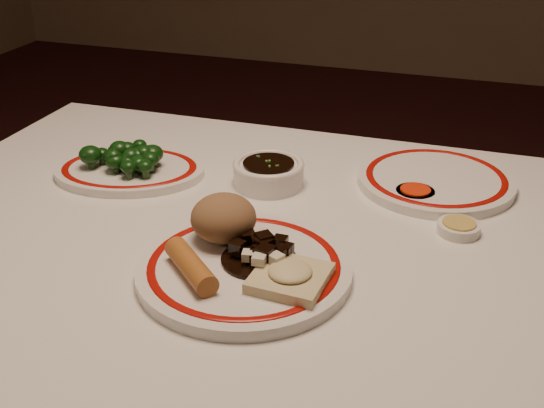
{
  "coord_description": "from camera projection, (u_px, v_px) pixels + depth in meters",
  "views": [
    {
      "loc": [
        0.31,
        -0.83,
        1.26
      ],
      "look_at": [
        0.03,
        0.02,
        0.8
      ],
      "focal_mm": 45.0,
      "sensor_mm": 36.0,
      "label": 1
    }
  ],
  "objects": [
    {
      "name": "far_plate",
      "position": [
        436.0,
        180.0,
        1.17
      ],
      "size": [
        0.32,
        0.32,
        0.02
      ],
      "color": "white",
      "rests_on": "dining_table"
    },
    {
      "name": "broccoli_plate",
      "position": [
        130.0,
        170.0,
        1.21
      ],
      "size": [
        0.31,
        0.28,
        0.02
      ],
      "color": "white",
      "rests_on": "dining_table"
    },
    {
      "name": "dining_table",
      "position": [
        251.0,
        288.0,
        1.06
      ],
      "size": [
        1.2,
        0.9,
        0.75
      ],
      "color": "white",
      "rests_on": "ground"
    },
    {
      "name": "stirfry_heap",
      "position": [
        262.0,
        252.0,
        0.92
      ],
      "size": [
        0.1,
        0.1,
        0.03
      ],
      "color": "black",
      "rests_on": "main_plate"
    },
    {
      "name": "rice_mound",
      "position": [
        223.0,
        218.0,
        0.96
      ],
      "size": [
        0.09,
        0.09,
        0.07
      ],
      "primitive_type": "ellipsoid",
      "color": "olive",
      "rests_on": "main_plate"
    },
    {
      "name": "mustard_dish",
      "position": [
        459.0,
        228.0,
        1.02
      ],
      "size": [
        0.06,
        0.06,
        0.02
      ],
      "color": "white",
      "rests_on": "dining_table"
    },
    {
      "name": "spring_roll",
      "position": [
        191.0,
        266.0,
        0.88
      ],
      "size": [
        0.1,
        0.1,
        0.03
      ],
      "primitive_type": "cylinder",
      "rotation": [
        1.57,
        0.0,
        0.81
      ],
      "color": "#B46D2C",
      "rests_on": "main_plate"
    },
    {
      "name": "sweet_sour_dish",
      "position": [
        415.0,
        194.0,
        1.12
      ],
      "size": [
        0.06,
        0.06,
        0.02
      ],
      "color": "white",
      "rests_on": "dining_table"
    },
    {
      "name": "soy_bowl",
      "position": [
        269.0,
        174.0,
        1.16
      ],
      "size": [
        0.12,
        0.12,
        0.04
      ],
      "color": "white",
      "rests_on": "dining_table"
    },
    {
      "name": "fried_wonton",
      "position": [
        290.0,
        276.0,
        0.87
      ],
      "size": [
        0.1,
        0.1,
        0.03
      ],
      "color": "beige",
      "rests_on": "main_plate"
    },
    {
      "name": "broccoli_pile",
      "position": [
        127.0,
        156.0,
        1.19
      ],
      "size": [
        0.14,
        0.1,
        0.05
      ],
      "color": "#23471C",
      "rests_on": "broccoli_plate"
    },
    {
      "name": "main_plate",
      "position": [
        244.0,
        269.0,
        0.92
      ],
      "size": [
        0.36,
        0.36,
        0.02
      ],
      "color": "white",
      "rests_on": "dining_table"
    }
  ]
}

